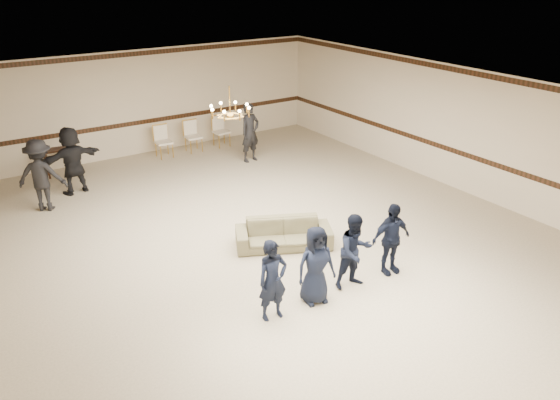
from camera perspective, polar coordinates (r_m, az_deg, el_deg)
The scene contains 16 objects.
room at distance 11.44m, azimuth -2.62°, elevation 3.03°, with size 12.01×14.01×3.21m.
chair_rail at distance 17.71m, azimuth -14.42°, elevation 7.82°, with size 12.00×0.02×0.14m, color #391D11.
crown_molding at distance 17.28m, azimuth -15.13°, elevation 14.45°, with size 12.00×0.02×0.14m, color #391D11.
chandelier at distance 11.90m, azimuth -5.26°, elevation 10.21°, with size 0.94×0.94×0.89m, color gold, non-canonical shape.
boy_a at distance 9.24m, azimuth -0.77°, elevation -8.36°, with size 0.53×0.35×1.46m, color black.
boy_b at distance 9.69m, azimuth 3.75°, elevation -6.79°, with size 0.71×0.46×1.46m, color black.
boy_c at distance 10.19m, azimuth 7.82°, elevation -5.32°, with size 0.71×0.55×1.46m, color black.
boy_d at distance 10.74m, azimuth 11.47°, elevation -3.98°, with size 0.86×0.36×1.46m, color black.
settee at distance 11.66m, azimuth 0.39°, elevation -3.53°, with size 2.02×0.79×0.59m, color #6E6949.
adult_left at distance 14.35m, azimuth -23.60°, elevation 2.37°, with size 1.15×0.66×1.79m, color black.
adult_mid at distance 15.14m, azimuth -20.83°, elevation 3.89°, with size 1.66×0.53×1.79m, color black.
adult_right at distance 16.53m, azimuth -3.13°, elevation 7.04°, with size 0.65×0.43×1.79m, color black.
banquet_chair_left at distance 17.32m, azimuth -12.01°, elevation 5.94°, with size 0.48×0.48×0.98m, color #F3E6CD, non-canonical shape.
banquet_chair_mid at distance 17.69m, azimuth -9.01°, elevation 6.54°, with size 0.48×0.48×0.98m, color #F3E6CD, non-canonical shape.
banquet_chair_right at distance 18.10m, azimuth -6.12°, elevation 7.09°, with size 0.48×0.48×0.98m, color #F3E6CD, non-canonical shape.
console_table at distance 16.76m, azimuth -21.76°, elevation 3.77°, with size 0.93×0.39×0.78m, color #331B11.
Camera 1 is at (-5.45, -9.21, 5.65)m, focal length 35.14 mm.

